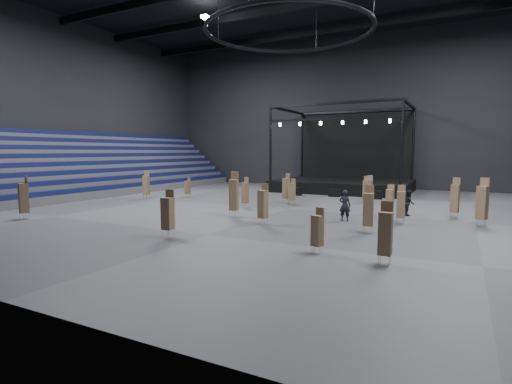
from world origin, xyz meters
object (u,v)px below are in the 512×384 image
at_px(chair_stack_4, 366,190).
at_px(chair_stack_17, 390,199).
at_px(flight_case_mid, 334,193).
at_px(chair_stack_15, 146,185).
at_px(chair_stack_16, 401,204).
at_px(chair_stack_11, 245,192).
at_px(chair_stack_5, 368,209).
at_px(chair_stack_6, 263,203).
at_px(chair_stack_14, 188,187).
at_px(flight_case_left, 295,191).
at_px(chair_stack_12, 168,213).
at_px(man_center, 345,205).
at_px(crew_member, 409,203).
at_px(chair_stack_3, 292,192).
at_px(stage, 345,177).
at_px(flight_case_right, 376,195).
at_px(chair_stack_1, 482,202).
at_px(chair_stack_8, 370,187).
at_px(chair_stack_10, 24,197).
at_px(chair_stack_0, 455,198).
at_px(chair_stack_13, 317,230).
at_px(chair_stack_2, 286,188).
at_px(chair_stack_9, 234,194).
at_px(chair_stack_7, 385,232).

bearing_deg(chair_stack_4, chair_stack_17, -62.02).
bearing_deg(chair_stack_4, flight_case_mid, 134.28).
bearing_deg(chair_stack_15, chair_stack_16, -24.33).
bearing_deg(chair_stack_11, chair_stack_5, -17.13).
distance_m(chair_stack_6, chair_stack_14, 15.46).
xyz_separation_m(flight_case_left, chair_stack_4, (7.57, -3.21, 0.78)).
distance_m(flight_case_left, chair_stack_12, 21.15).
xyz_separation_m(man_center, crew_member, (3.28, 4.18, -0.12)).
bearing_deg(chair_stack_15, chair_stack_3, -8.93).
relative_size(chair_stack_3, chair_stack_11, 0.92).
bearing_deg(chair_stack_14, stage, 67.83).
bearing_deg(chair_stack_3, flight_case_right, 71.59).
bearing_deg(chair_stack_1, stage, 148.90).
bearing_deg(man_center, chair_stack_3, -42.72).
xyz_separation_m(flight_case_right, man_center, (0.55, -12.69, 0.60)).
xyz_separation_m(chair_stack_5, crew_member, (1.18, 7.38, -0.48)).
bearing_deg(chair_stack_8, chair_stack_4, -94.80).
distance_m(chair_stack_6, chair_stack_8, 14.89).
xyz_separation_m(chair_stack_1, chair_stack_16, (-4.26, -1.31, -0.23)).
bearing_deg(chair_stack_12, flight_case_mid, 78.90).
bearing_deg(chair_stack_8, chair_stack_16, -77.35).
distance_m(flight_case_mid, flight_case_right, 3.87).
distance_m(chair_stack_4, chair_stack_10, 25.11).
xyz_separation_m(stage, chair_stack_16, (8.46, -18.91, -0.23)).
relative_size(chair_stack_0, chair_stack_13, 1.35).
bearing_deg(flight_case_mid, flight_case_left, -171.38).
height_order(chair_stack_3, chair_stack_13, chair_stack_3).
xyz_separation_m(chair_stack_15, chair_stack_17, (21.29, 0.74, -0.21)).
relative_size(chair_stack_2, chair_stack_15, 0.98).
bearing_deg(chair_stack_13, chair_stack_10, -161.48).
xyz_separation_m(chair_stack_8, chair_stack_9, (-6.15, -12.97, 0.35)).
relative_size(flight_case_right, chair_stack_6, 0.47).
bearing_deg(flight_case_right, chair_stack_12, -105.73).
relative_size(flight_case_mid, chair_stack_10, 0.39).
distance_m(chair_stack_15, crew_member, 22.53).
height_order(chair_stack_5, chair_stack_7, chair_stack_5).
distance_m(chair_stack_9, crew_member, 11.87).
bearing_deg(chair_stack_3, chair_stack_14, -166.77).
distance_m(flight_case_right, chair_stack_7, 22.02).
relative_size(chair_stack_5, chair_stack_6, 1.05).
relative_size(chair_stack_14, chair_stack_16, 0.79).
bearing_deg(chair_stack_16, crew_member, 83.90).
relative_size(stage, chair_stack_13, 7.12).
relative_size(chair_stack_12, chair_stack_17, 1.17).
distance_m(chair_stack_4, chair_stack_6, 12.84).
distance_m(chair_stack_4, chair_stack_9, 12.51).
bearing_deg(crew_member, chair_stack_11, 85.50).
bearing_deg(flight_case_mid, chair_stack_3, -99.54).
distance_m(chair_stack_9, chair_stack_15, 13.27).
height_order(chair_stack_3, chair_stack_8, chair_stack_8).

